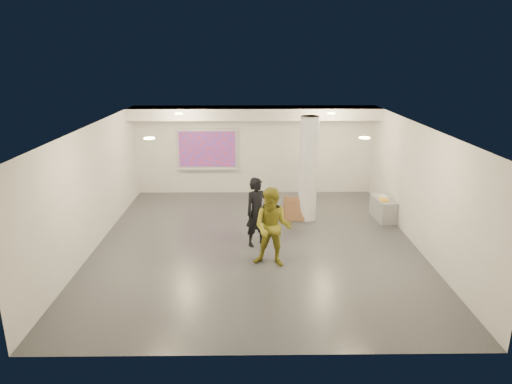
{
  "coord_description": "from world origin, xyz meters",
  "views": [
    {
      "loc": [
        -0.14,
        -10.73,
        4.63
      ],
      "look_at": [
        0.0,
        0.4,
        1.25
      ],
      "focal_mm": 32.0,
      "sensor_mm": 36.0,
      "label": 1
    }
  ],
  "objects_px": {
    "projection_screen": "(207,150)",
    "column": "(308,169)",
    "credenza": "(383,209)",
    "man": "(273,227)",
    "woman": "(257,212)"
  },
  "relations": [
    {
      "from": "projection_screen",
      "to": "man",
      "type": "bearing_deg",
      "value": -71.01
    },
    {
      "from": "projection_screen",
      "to": "man",
      "type": "height_order",
      "value": "projection_screen"
    },
    {
      "from": "column",
      "to": "projection_screen",
      "type": "height_order",
      "value": "column"
    },
    {
      "from": "projection_screen",
      "to": "woman",
      "type": "bearing_deg",
      "value": -70.31
    },
    {
      "from": "woman",
      "to": "man",
      "type": "relative_size",
      "value": 0.96
    },
    {
      "from": "column",
      "to": "credenza",
      "type": "bearing_deg",
      "value": -0.82
    },
    {
      "from": "projection_screen",
      "to": "column",
      "type": "bearing_deg",
      "value": -40.56
    },
    {
      "from": "column",
      "to": "credenza",
      "type": "height_order",
      "value": "column"
    },
    {
      "from": "projection_screen",
      "to": "man",
      "type": "distance_m",
      "value": 6.03
    },
    {
      "from": "projection_screen",
      "to": "credenza",
      "type": "bearing_deg",
      "value": -26.78
    },
    {
      "from": "column",
      "to": "man",
      "type": "height_order",
      "value": "column"
    },
    {
      "from": "man",
      "to": "woman",
      "type": "bearing_deg",
      "value": 120.24
    },
    {
      "from": "credenza",
      "to": "column",
      "type": "bearing_deg",
      "value": 173.95
    },
    {
      "from": "column",
      "to": "projection_screen",
      "type": "bearing_deg",
      "value": 139.44
    },
    {
      "from": "credenza",
      "to": "woman",
      "type": "distance_m",
      "value": 4.17
    }
  ]
}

